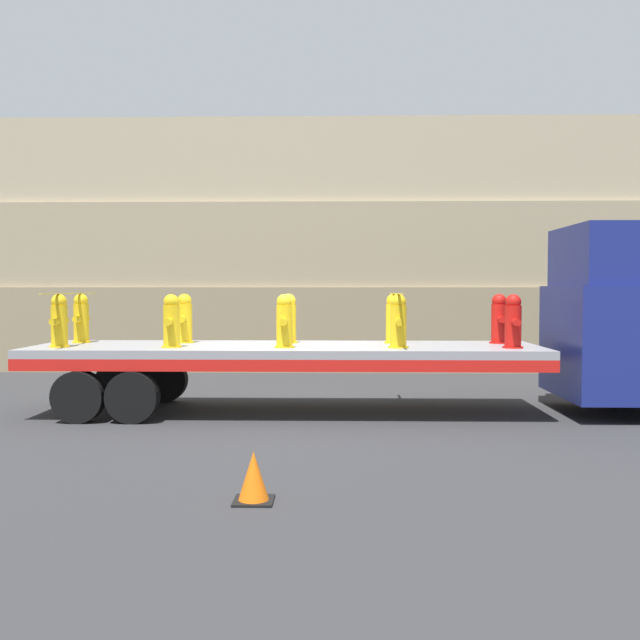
% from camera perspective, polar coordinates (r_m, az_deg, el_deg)
% --- Properties ---
extents(ground_plane, '(120.00, 120.00, 0.00)m').
position_cam_1_polar(ground_plane, '(13.03, -2.67, -7.36)').
color(ground_plane, '#2D2D30').
extents(rock_cliff, '(60.00, 3.30, 6.84)m').
position_cam_1_polar(rock_cliff, '(20.53, -1.18, 5.80)').
color(rock_cliff, gray).
rests_on(rock_cliff, ground_plane).
extents(truck_cab, '(2.41, 2.62, 3.34)m').
position_cam_1_polar(truck_cab, '(13.84, 23.51, -0.13)').
color(truck_cab, navy).
rests_on(truck_cab, ground_plane).
extents(flatbed_trailer, '(9.06, 2.52, 1.21)m').
position_cam_1_polar(flatbed_trailer, '(12.96, -5.38, -3.03)').
color(flatbed_trailer, gray).
rests_on(flatbed_trailer, ground_plane).
extents(fire_hydrant_yellow_near_0, '(0.35, 0.60, 0.93)m').
position_cam_1_polar(fire_hydrant_yellow_near_0, '(13.21, -20.14, -0.10)').
color(fire_hydrant_yellow_near_0, gold).
rests_on(fire_hydrant_yellow_near_0, flatbed_trailer).
extents(fire_hydrant_yellow_far_0, '(0.35, 0.60, 0.93)m').
position_cam_1_polar(fire_hydrant_yellow_far_0, '(14.20, -18.56, 0.09)').
color(fire_hydrant_yellow_far_0, gold).
rests_on(fire_hydrant_yellow_far_0, flatbed_trailer).
extents(fire_hydrant_yellow_near_1, '(0.35, 0.60, 0.93)m').
position_cam_1_polar(fire_hydrant_yellow_near_1, '(12.62, -11.80, -0.12)').
color(fire_hydrant_yellow_near_1, gold).
rests_on(fire_hydrant_yellow_near_1, flatbed_trailer).
extents(fire_hydrant_yellow_far_1, '(0.35, 0.60, 0.93)m').
position_cam_1_polar(fire_hydrant_yellow_far_1, '(13.66, -10.79, 0.08)').
color(fire_hydrant_yellow_far_1, gold).
rests_on(fire_hydrant_yellow_far_1, flatbed_trailer).
extents(fire_hydrant_yellow_near_2, '(0.35, 0.60, 0.93)m').
position_cam_1_polar(fire_hydrant_yellow_near_2, '(12.32, -2.86, -0.13)').
color(fire_hydrant_yellow_near_2, gold).
rests_on(fire_hydrant_yellow_near_2, flatbed_trailer).
extents(fire_hydrant_yellow_far_2, '(0.35, 0.60, 0.93)m').
position_cam_1_polar(fire_hydrant_yellow_far_2, '(13.38, -2.53, 0.07)').
color(fire_hydrant_yellow_far_2, gold).
rests_on(fire_hydrant_yellow_far_2, flatbed_trailer).
extents(fire_hydrant_yellow_near_3, '(0.35, 0.60, 0.93)m').
position_cam_1_polar(fire_hydrant_yellow_near_3, '(12.33, 6.28, -0.14)').
color(fire_hydrant_yellow_near_3, gold).
rests_on(fire_hydrant_yellow_near_3, flatbed_trailer).
extents(fire_hydrant_yellow_far_3, '(0.35, 0.60, 0.93)m').
position_cam_1_polar(fire_hydrant_yellow_far_3, '(13.39, 5.89, 0.07)').
color(fire_hydrant_yellow_far_3, gold).
rests_on(fire_hydrant_yellow_far_3, flatbed_trailer).
extents(fire_hydrant_red_near_4, '(0.35, 0.60, 0.93)m').
position_cam_1_polar(fire_hydrant_red_near_4, '(12.65, 15.19, -0.15)').
color(fire_hydrant_red_near_4, red).
rests_on(fire_hydrant_red_near_4, flatbed_trailer).
extents(fire_hydrant_red_far_4, '(0.35, 0.60, 0.93)m').
position_cam_1_polar(fire_hydrant_red_far_4, '(13.69, 14.12, 0.06)').
color(fire_hydrant_red_far_4, red).
rests_on(fire_hydrant_red_far_4, flatbed_trailer).
extents(cargo_strap_rear, '(0.05, 2.62, 0.01)m').
position_cam_1_polar(cargo_strap_rear, '(13.69, -19.35, 2.00)').
color(cargo_strap_rear, yellow).
rests_on(cargo_strap_rear, fire_hydrant_yellow_near_0).
extents(cargo_strap_middle, '(0.05, 2.62, 0.01)m').
position_cam_1_polar(cargo_strap_middle, '(12.85, 6.09, 2.11)').
color(cargo_strap_middle, yellow).
rests_on(cargo_strap_middle, fire_hydrant_yellow_near_3).
extents(traffic_cone, '(0.42, 0.42, 0.53)m').
position_cam_1_polar(traffic_cone, '(7.64, -5.34, -12.42)').
color(traffic_cone, black).
rests_on(traffic_cone, ground_plane).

